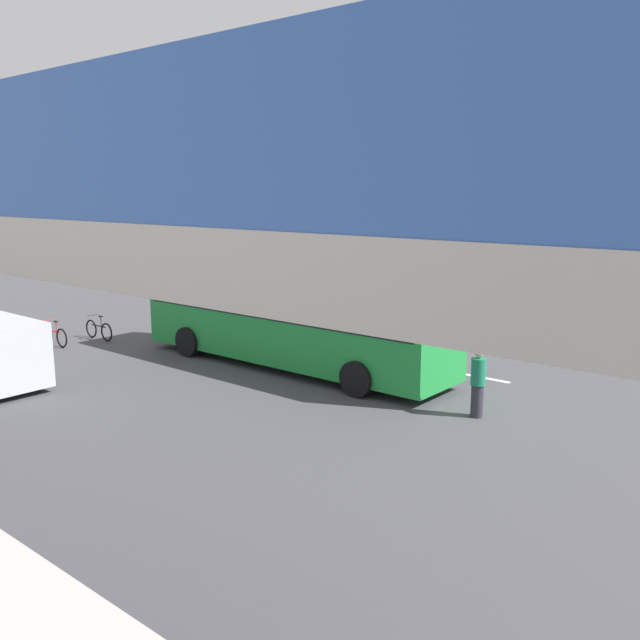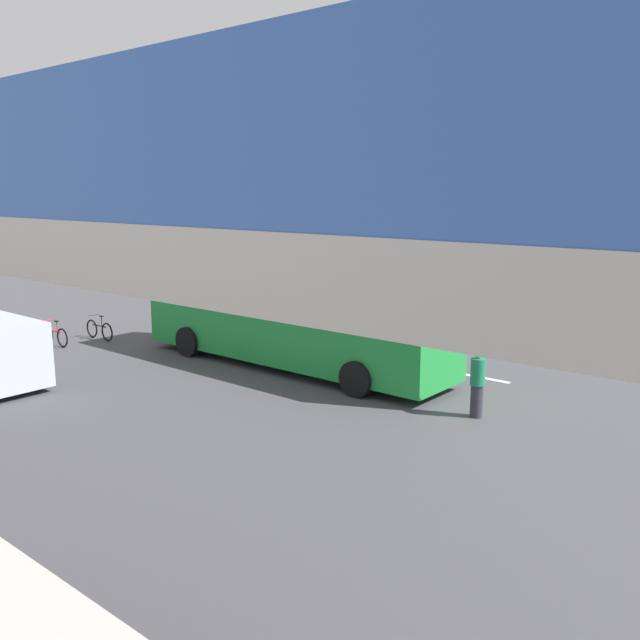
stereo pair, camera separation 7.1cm
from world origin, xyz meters
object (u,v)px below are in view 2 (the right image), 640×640
Objects in this scene: bicycle_black at (99,330)px; pedestrian at (477,384)px; city_bus at (290,310)px; bicycle_red at (55,335)px.

bicycle_black is 15.60m from pedestrian.
city_bus is 9.59m from bicycle_red.
bicycle_red is 16.17m from pedestrian.
pedestrian is (-15.55, -1.09, 0.51)m from bicycle_black.
bicycle_red and bicycle_black have the same top height.
bicycle_black is at bearing -102.81° from bicycle_red.
city_bus is 7.19m from pedestrian.
city_bus reaches higher than bicycle_black.
pedestrian is at bearing -170.28° from bicycle_red.
bicycle_red is 1.00× the size of bicycle_black.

